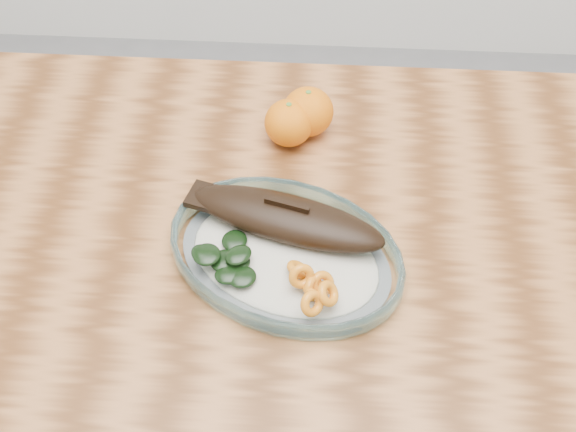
{
  "coord_description": "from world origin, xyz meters",
  "views": [
    {
      "loc": [
        0.05,
        -0.59,
        1.5
      ],
      "look_at": [
        0.01,
        0.04,
        0.77
      ],
      "focal_mm": 45.0,
      "sensor_mm": 36.0,
      "label": 1
    }
  ],
  "objects_px": {
    "dining_table": "(278,292)",
    "plated_meal": "(285,250)",
    "orange_right": "(308,112)",
    "orange_left": "(289,123)"
  },
  "relations": [
    {
      "from": "plated_meal",
      "to": "orange_right",
      "type": "bearing_deg",
      "value": 108.57
    },
    {
      "from": "orange_left",
      "to": "plated_meal",
      "type": "bearing_deg",
      "value": -87.86
    },
    {
      "from": "dining_table",
      "to": "plated_meal",
      "type": "xyz_separation_m",
      "value": [
        0.01,
        -0.02,
        0.12
      ]
    },
    {
      "from": "plated_meal",
      "to": "dining_table",
      "type": "bearing_deg",
      "value": 144.83
    },
    {
      "from": "dining_table",
      "to": "orange_right",
      "type": "bearing_deg",
      "value": 82.79
    },
    {
      "from": "orange_left",
      "to": "orange_right",
      "type": "height_order",
      "value": "orange_right"
    },
    {
      "from": "orange_left",
      "to": "orange_right",
      "type": "bearing_deg",
      "value": 41.97
    },
    {
      "from": "dining_table",
      "to": "plated_meal",
      "type": "height_order",
      "value": "plated_meal"
    },
    {
      "from": "dining_table",
      "to": "orange_left",
      "type": "height_order",
      "value": "orange_left"
    },
    {
      "from": "dining_table",
      "to": "plated_meal",
      "type": "distance_m",
      "value": 0.12
    }
  ]
}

